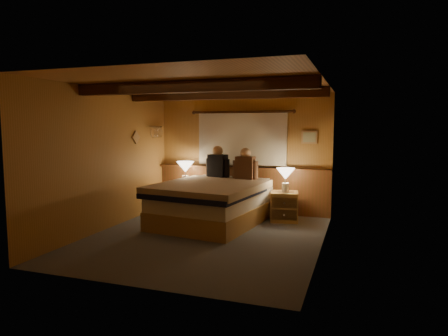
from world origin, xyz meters
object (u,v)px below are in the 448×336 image
at_px(lamp_left, 185,168).
at_px(lamp_right, 286,175).
at_px(bed, 212,202).
at_px(nightstand_left, 188,197).
at_px(nightstand_right, 284,206).
at_px(person_right, 245,166).
at_px(duffel_bag, 184,212).
at_px(person_left, 218,164).

distance_m(lamp_left, lamp_right, 2.13).
distance_m(bed, nightstand_left, 1.21).
height_order(nightstand_left, lamp_left, lamp_left).
bearing_deg(nightstand_right, lamp_right, -37.93).
xyz_separation_m(bed, person_right, (0.42, 0.70, 0.60)).
height_order(bed, nightstand_right, bed).
distance_m(nightstand_right, duffel_bag, 1.88).
height_order(nightstand_right, person_right, person_right).
bearing_deg(nightstand_right, person_left, 160.70).
relative_size(lamp_right, duffel_bag, 0.81).
distance_m(person_left, duffel_bag, 1.21).
relative_size(lamp_left, person_right, 0.75).
bearing_deg(nightstand_left, lamp_left, -128.76).
bearing_deg(lamp_left, duffel_bag, -67.69).
xyz_separation_m(person_left, person_right, (0.61, -0.13, -0.01)).
relative_size(nightstand_left, duffel_bag, 1.09).
distance_m(nightstand_left, person_left, 0.97).
xyz_separation_m(nightstand_right, lamp_right, (0.02, -0.01, 0.59)).
distance_m(person_left, person_right, 0.63).
height_order(lamp_left, duffel_bag, lamp_left).
xyz_separation_m(lamp_right, person_right, (-0.80, 0.11, 0.13)).
bearing_deg(bed, nightstand_right, 33.97).
distance_m(lamp_left, person_left, 0.71).
bearing_deg(person_left, person_right, 0.72).
xyz_separation_m(nightstand_left, person_right, (1.27, -0.15, 0.71)).
xyz_separation_m(lamp_right, duffel_bag, (-1.81, -0.53, -0.71)).
bearing_deg(person_right, lamp_right, -2.33).
xyz_separation_m(bed, person_left, (-0.19, 0.83, 0.61)).
bearing_deg(lamp_left, nightstand_left, 39.24).
relative_size(bed, nightstand_left, 3.98).
xyz_separation_m(lamp_left, person_left, (0.70, 0.02, 0.10)).
bearing_deg(duffel_bag, lamp_left, 124.57).
bearing_deg(person_left, nightstand_right, 3.19).
bearing_deg(bed, nightstand_left, 142.67).
height_order(nightstand_left, duffel_bag, nightstand_left).
bearing_deg(bed, lamp_left, 145.32).
bearing_deg(lamp_right, nightstand_right, 151.82).
height_order(nightstand_left, person_right, person_right).
bearing_deg(lamp_left, lamp_right, -6.05).
bearing_deg(nightstand_right, person_right, 162.66).
distance_m(bed, duffel_bag, 0.63).
relative_size(nightstand_left, nightstand_right, 1.06).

